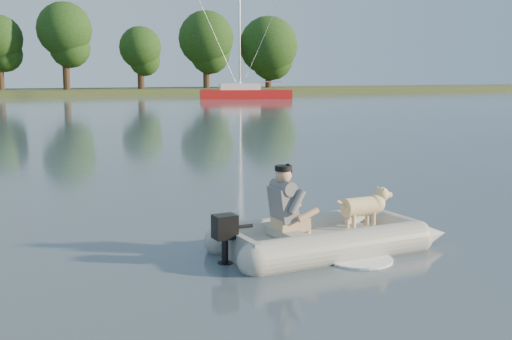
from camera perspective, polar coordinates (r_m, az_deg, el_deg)
name	(u,v)px	position (r m, az deg, el deg)	size (l,w,h in m)	color
water	(277,255)	(8.18, 1.92, -7.55)	(160.00, 160.00, 0.00)	#4F616B
shore_bank	(27,93)	(69.27, -19.66, 6.46)	(160.00, 12.00, 0.70)	#47512D
dinghy	(327,210)	(8.39, 6.34, -3.57)	(4.04, 2.66, 1.22)	gray
man	(284,201)	(8.08, 2.54, -2.78)	(0.63, 0.54, 0.94)	slate
dog	(361,210)	(8.75, 9.29, -3.51)	(0.82, 0.29, 0.54)	tan
outboard_motor	(225,241)	(7.76, -2.78, -6.35)	(0.36, 0.25, 0.69)	black
sailboat	(245,93)	(57.01, -1.03, 6.83)	(8.35, 4.43, 11.00)	red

